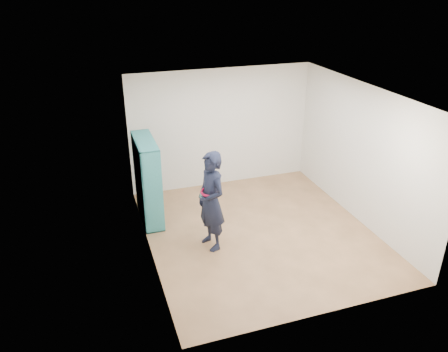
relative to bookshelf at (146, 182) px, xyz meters
name	(u,v)px	position (x,y,z in m)	size (l,w,h in m)	color
floor	(259,232)	(1.84, -1.19, -0.78)	(4.50, 4.50, 0.00)	brown
ceiling	(265,94)	(1.84, -1.19, 1.82)	(4.50, 4.50, 0.00)	white
wall_left	(146,184)	(-0.16, -1.19, 0.52)	(0.02, 4.50, 2.60)	silver
wall_right	(361,154)	(3.84, -1.19, 0.52)	(0.02, 4.50, 2.60)	silver
wall_back	(221,128)	(1.84, 1.06, 0.52)	(4.00, 0.02, 2.60)	silver
wall_front	(330,236)	(1.84, -3.44, 0.52)	(4.00, 0.02, 2.60)	silver
bookshelf	(146,182)	(0.00, 0.00, 0.00)	(0.35, 1.21, 1.61)	teal
person	(211,201)	(0.89, -1.32, 0.10)	(0.57, 0.73, 1.76)	black
smartphone	(201,195)	(0.73, -1.27, 0.22)	(0.04, 0.11, 0.14)	silver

